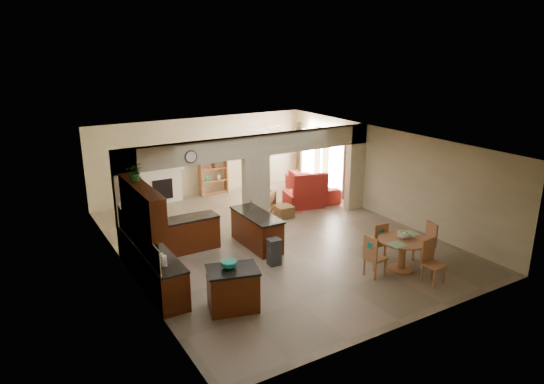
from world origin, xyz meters
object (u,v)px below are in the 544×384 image
sofa (312,185)px  armchair (263,201)px  kitchen_island (233,289)px  dining_table (403,250)px

sofa → armchair: (-2.32, -0.51, -0.06)m
kitchen_island → sofa: bearing=59.0°
sofa → armchair: bearing=112.7°
kitchen_island → dining_table: size_ratio=1.01×
kitchen_island → armchair: size_ratio=1.70×
dining_table → sofa: bearing=75.0°
kitchen_island → sofa: (5.91, 5.56, -0.07)m
armchair → dining_table: bearing=57.5°
dining_table → sofa: size_ratio=0.46×
kitchen_island → sofa: kitchen_island is taller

